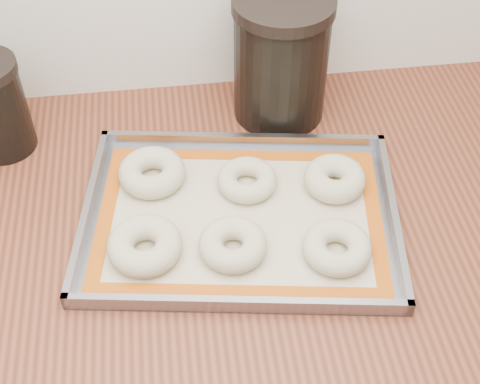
{
  "coord_description": "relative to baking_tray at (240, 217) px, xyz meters",
  "views": [
    {
      "loc": [
        0.08,
        1.01,
        1.65
      ],
      "look_at": [
        0.17,
        1.66,
        0.96
      ],
      "focal_mm": 50.0,
      "sensor_mm": 36.0,
      "label": 1
    }
  ],
  "objects": [
    {
      "name": "countertop",
      "position": [
        -0.17,
        0.01,
        -0.03
      ],
      "size": [
        3.06,
        0.68,
        0.04
      ],
      "primitive_type": "cube",
      "color": "brown",
      "rests_on": "cabinet"
    },
    {
      "name": "canister_right",
      "position": [
        0.1,
        0.24,
        0.1
      ],
      "size": [
        0.16,
        0.16,
        0.22
      ],
      "color": "black",
      "rests_on": "countertop"
    },
    {
      "name": "bagel_front_mid",
      "position": [
        -0.02,
        -0.06,
        0.02
      ],
      "size": [
        0.11,
        0.11,
        0.03
      ],
      "primitive_type": "torus",
      "rotation": [
        0.0,
        0.0,
        -0.21
      ],
      "color": "beige",
      "rests_on": "baking_mat"
    },
    {
      "name": "cabinet",
      "position": [
        -0.17,
        0.01,
        -0.48
      ],
      "size": [
        3.0,
        0.65,
        0.86
      ],
      "primitive_type": "cube",
      "color": "slate",
      "rests_on": "floor"
    },
    {
      "name": "bagel_back_right",
      "position": [
        0.15,
        0.04,
        0.02
      ],
      "size": [
        0.11,
        0.11,
        0.04
      ],
      "primitive_type": "torus",
      "rotation": [
        0.0,
        0.0,
        0.15
      ],
      "color": "beige",
      "rests_on": "baking_mat"
    },
    {
      "name": "bagel_front_left",
      "position": [
        -0.14,
        -0.05,
        0.02
      ],
      "size": [
        0.12,
        0.12,
        0.04
      ],
      "primitive_type": "torus",
      "rotation": [
        0.0,
        0.0,
        -0.1
      ],
      "color": "beige",
      "rests_on": "baking_mat"
    },
    {
      "name": "bagel_front_right",
      "position": [
        0.12,
        -0.09,
        0.01
      ],
      "size": [
        0.12,
        0.12,
        0.03
      ],
      "primitive_type": "torus",
      "rotation": [
        0.0,
        0.0,
        -0.24
      ],
      "color": "beige",
      "rests_on": "baking_mat"
    },
    {
      "name": "bagel_back_mid",
      "position": [
        0.02,
        0.06,
        0.01
      ],
      "size": [
        0.09,
        0.09,
        0.03
      ],
      "primitive_type": "torus",
      "rotation": [
        0.0,
        0.0,
        -0.02
      ],
      "color": "beige",
      "rests_on": "baking_mat"
    },
    {
      "name": "baking_tray",
      "position": [
        0.0,
        0.0,
        0.0
      ],
      "size": [
        0.51,
        0.4,
        0.03
      ],
      "rotation": [
        0.0,
        0.0,
        -0.15
      ],
      "color": "gray",
      "rests_on": "countertop"
    },
    {
      "name": "bagel_back_left",
      "position": [
        -0.12,
        0.09,
        0.02
      ],
      "size": [
        0.11,
        0.11,
        0.04
      ],
      "primitive_type": "torus",
      "rotation": [
        0.0,
        0.0,
        0.05
      ],
      "color": "beige",
      "rests_on": "baking_mat"
    },
    {
      "name": "baking_mat",
      "position": [
        0.0,
        0.0,
        -0.0
      ],
      "size": [
        0.46,
        0.35,
        0.0
      ],
      "rotation": [
        0.0,
        0.0,
        -0.15
      ],
      "color": "#C6B793",
      "rests_on": "baking_tray"
    }
  ]
}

